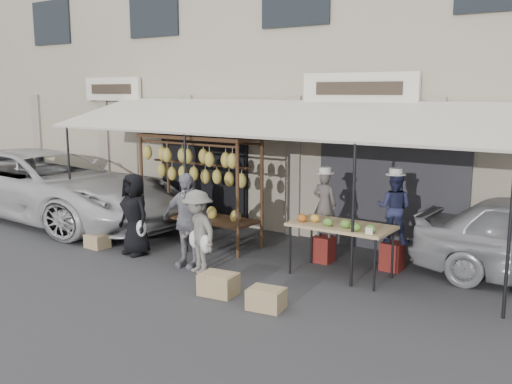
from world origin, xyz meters
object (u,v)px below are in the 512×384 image
(vendor_right, at_px, (394,208))
(van, at_px, (43,168))
(crate_near_a, at_px, (219,284))
(customer_left, at_px, (135,214))
(customer_right, at_px, (198,232))
(banana_rack, at_px, (198,168))
(produce_table, at_px, (340,227))
(crate_far, at_px, (97,241))
(customer_mid, at_px, (187,220))
(vendor_left, at_px, (324,204))
(crate_near_b, at_px, (266,299))

(vendor_right, distance_m, van, 8.83)
(vendor_right, distance_m, crate_near_a, 3.35)
(customer_left, bearing_deg, customer_right, 4.83)
(banana_rack, height_order, vendor_right, banana_rack)
(produce_table, xyz_separation_m, customer_left, (-3.82, -1.00, -0.09))
(crate_far, bearing_deg, van, 160.23)
(customer_left, relative_size, customer_mid, 0.93)
(vendor_left, bearing_deg, crate_near_a, 73.88)
(produce_table, distance_m, vendor_left, 0.91)
(crate_near_a, distance_m, van, 7.39)
(vendor_left, height_order, customer_right, vendor_left)
(customer_left, height_order, customer_right, customer_left)
(banana_rack, bearing_deg, customer_mid, -57.22)
(customer_mid, xyz_separation_m, crate_far, (-2.32, -0.09, -0.71))
(customer_right, xyz_separation_m, crate_near_b, (1.91, -0.73, -0.57))
(customer_left, bearing_deg, van, 176.05)
(vendor_left, distance_m, vendor_right, 1.24)
(banana_rack, bearing_deg, crate_far, -136.81)
(customer_left, distance_m, crate_far, 1.18)
(produce_table, relative_size, customer_mid, 1.00)
(produce_table, height_order, crate_near_a, produce_table)
(vendor_right, height_order, customer_left, vendor_right)
(banana_rack, relative_size, vendor_right, 2.12)
(banana_rack, distance_m, crate_far, 2.49)
(produce_table, bearing_deg, customer_left, -165.28)
(customer_right, bearing_deg, crate_far, -162.79)
(produce_table, xyz_separation_m, crate_near_b, (-0.21, -1.90, -0.72))
(banana_rack, relative_size, van, 0.44)
(crate_near_b, distance_m, crate_far, 4.66)
(crate_far, distance_m, van, 3.77)
(produce_table, bearing_deg, vendor_left, 135.29)
(banana_rack, bearing_deg, crate_near_b, -34.90)
(vendor_left, xyz_separation_m, customer_mid, (-1.86, -1.65, -0.23))
(vendor_left, height_order, customer_left, vendor_left)
(customer_mid, relative_size, customer_right, 1.17)
(banana_rack, relative_size, customer_mid, 1.54)
(produce_table, relative_size, van, 0.29)
(vendor_left, height_order, vendor_right, vendor_right)
(produce_table, distance_m, van, 8.21)
(customer_right, bearing_deg, customer_mid, 177.49)
(customer_right, bearing_deg, crate_near_b, -2.78)
(customer_right, distance_m, crate_near_b, 2.12)
(customer_right, xyz_separation_m, van, (-6.08, 1.27, 0.50))
(vendor_right, height_order, customer_mid, vendor_right)
(vendor_right, xyz_separation_m, crate_near_b, (-0.80, -2.77, -0.96))
(produce_table, relative_size, vendor_right, 1.38)
(crate_near_b, bearing_deg, customer_mid, 159.05)
(vendor_left, relative_size, customer_mid, 0.71)
(produce_table, xyz_separation_m, vendor_right, (0.59, 0.88, 0.24))
(banana_rack, distance_m, produce_table, 3.41)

